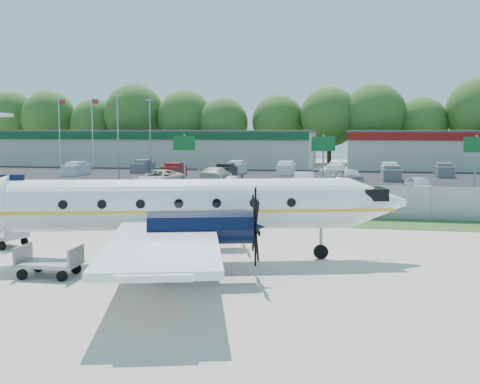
# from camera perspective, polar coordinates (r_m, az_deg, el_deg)

# --- Properties ---
(ground) EXTENTS (170.00, 170.00, 0.00)m
(ground) POSITION_cam_1_polar(r_m,az_deg,el_deg) (24.50, -2.83, -6.80)
(ground) COLOR beige
(ground) RESTS_ON ground
(grass_verge) EXTENTS (170.00, 4.00, 0.02)m
(grass_verge) POSITION_cam_1_polar(r_m,az_deg,el_deg) (36.05, 1.91, -2.65)
(grass_verge) COLOR #2D561E
(grass_verge) RESTS_ON ground
(access_road) EXTENTS (170.00, 8.00, 0.02)m
(access_road) POSITION_cam_1_polar(r_m,az_deg,el_deg) (42.90, 3.48, -1.26)
(access_road) COLOR black
(access_road) RESTS_ON ground
(parking_lot) EXTENTS (170.00, 32.00, 0.02)m
(parking_lot) POSITION_cam_1_polar(r_m,az_deg,el_deg) (63.65, 6.15, 1.09)
(parking_lot) COLOR black
(parking_lot) RESTS_ON ground
(perimeter_fence) EXTENTS (120.00, 0.06, 1.99)m
(perimeter_fence) POSITION_cam_1_polar(r_m,az_deg,el_deg) (37.87, 2.43, -0.71)
(perimeter_fence) COLOR gray
(perimeter_fence) RESTS_ON ground
(building_west) EXTENTS (46.40, 12.40, 5.24)m
(building_west) POSITION_cam_1_polar(r_m,az_deg,el_deg) (90.28, -7.84, 4.17)
(building_west) COLOR #BBBAA9
(building_west) RESTS_ON ground
(sign_left) EXTENTS (1.80, 0.26, 5.00)m
(sign_left) POSITION_cam_1_polar(r_m,az_deg,el_deg) (48.15, -5.31, 3.82)
(sign_left) COLOR gray
(sign_left) RESTS_ON ground
(sign_mid) EXTENTS (1.80, 0.26, 5.00)m
(sign_mid) POSITION_cam_1_polar(r_m,az_deg,el_deg) (46.18, 7.89, 3.69)
(sign_mid) COLOR gray
(sign_mid) RESTS_ON ground
(sign_right) EXTENTS (1.80, 0.26, 5.00)m
(sign_right) POSITION_cam_1_polar(r_m,az_deg,el_deg) (46.78, 21.49, 3.36)
(sign_right) COLOR gray
(sign_right) RESTS_ON ground
(flagpole_west) EXTENTS (1.06, 0.12, 10.00)m
(flagpole_west) POSITION_cam_1_polar(r_m,az_deg,el_deg) (88.66, -16.72, 5.89)
(flagpole_west) COLOR white
(flagpole_west) RESTS_ON ground
(flagpole_east) EXTENTS (1.06, 0.12, 10.00)m
(flagpole_east) POSITION_cam_1_polar(r_m,az_deg,el_deg) (86.41, -13.78, 5.97)
(flagpole_east) COLOR white
(flagpole_east) RESTS_ON ground
(light_pole_nw) EXTENTS (0.90, 0.35, 9.09)m
(light_pole_nw) POSITION_cam_1_polar(r_m,az_deg,el_deg) (66.42, -11.50, 5.71)
(light_pole_nw) COLOR gray
(light_pole_nw) RESTS_ON ground
(light_pole_sw) EXTENTS (0.90, 0.35, 9.09)m
(light_pole_sw) POSITION_cam_1_polar(r_m,az_deg,el_deg) (75.73, -8.53, 5.79)
(light_pole_sw) COLOR gray
(light_pole_sw) RESTS_ON ground
(tree_line) EXTENTS (112.00, 6.00, 14.00)m
(tree_line) POSITION_cam_1_polar(r_m,az_deg,el_deg) (97.47, 8.05, 2.75)
(tree_line) COLOR #2C5719
(tree_line) RESTS_ON ground
(aircraft) EXTENTS (20.00, 19.54, 6.11)m
(aircraft) POSITION_cam_1_polar(r_m,az_deg,el_deg) (24.62, -6.40, -1.19)
(aircraft) COLOR white
(aircraft) RESTS_ON ground
(baggage_cart_near) EXTENTS (2.56, 2.02, 1.18)m
(baggage_cart_near) POSITION_cam_1_polar(r_m,az_deg,el_deg) (30.04, -21.64, -3.77)
(baggage_cart_near) COLOR gray
(baggage_cart_near) RESTS_ON ground
(baggage_cart_far) EXTENTS (2.24, 1.42, 1.15)m
(baggage_cart_far) POSITION_cam_1_polar(r_m,az_deg,el_deg) (23.33, -17.63, -6.39)
(baggage_cart_far) COLOR gray
(baggage_cart_far) RESTS_ON ground
(cone_starboard_wing) EXTENTS (0.44, 0.44, 0.62)m
(cone_starboard_wing) POSITION_cam_1_polar(r_m,az_deg,el_deg) (30.31, -3.50, -3.76)
(cone_starboard_wing) COLOR #FF4A08
(cone_starboard_wing) RESTS_ON ground
(road_car_mid) EXTENTS (5.36, 3.70, 1.44)m
(road_car_mid) POSITION_cam_1_polar(r_m,az_deg,el_deg) (43.73, 15.43, -1.34)
(road_car_mid) COLOR navy
(road_car_mid) RESTS_ON ground
(parked_car_a) EXTENTS (3.88, 6.40, 1.66)m
(parked_car_a) POSITION_cam_1_polar(r_m,az_deg,el_deg) (56.10, -7.72, 0.40)
(parked_car_a) COLOR beige
(parked_car_a) RESTS_ON ground
(parked_car_b) EXTENTS (2.10, 4.04, 1.31)m
(parked_car_b) POSITION_cam_1_polar(r_m,az_deg,el_deg) (54.08, -0.75, 0.24)
(parked_car_b) COLOR beige
(parked_car_b) RESTS_ON ground
(parked_car_c) EXTENTS (2.49, 5.13, 1.62)m
(parked_car_c) POSITION_cam_1_polar(r_m,az_deg,el_deg) (53.55, 6.08, 0.15)
(parked_car_c) COLOR silver
(parked_car_c) RESTS_ON ground
(parked_car_d) EXTENTS (2.02, 4.70, 1.35)m
(parked_car_d) POSITION_cam_1_polar(r_m,az_deg,el_deg) (52.83, 9.69, 0.02)
(parked_car_d) COLOR #595B5E
(parked_car_d) RESTS_ON ground
(parked_car_e) EXTENTS (2.53, 4.67, 1.51)m
(parked_car_e) POSITION_cam_1_polar(r_m,az_deg,el_deg) (52.10, 16.66, -0.23)
(parked_car_e) COLOR silver
(parked_car_e) RESTS_ON ground
(parked_car_f) EXTENTS (2.49, 5.89, 1.70)m
(parked_car_f) POSITION_cam_1_polar(r_m,az_deg,el_deg) (59.66, -2.29, 0.78)
(parked_car_f) COLOR beige
(parked_car_f) RESTS_ON ground
(parked_car_g) EXTENTS (3.73, 5.34, 1.69)m
(parked_car_g) POSITION_cam_1_polar(r_m,az_deg,el_deg) (59.20, 10.05, 0.65)
(parked_car_g) COLOR silver
(parked_car_g) RESTS_ON ground
(far_parking_rows) EXTENTS (56.00, 10.00, 1.60)m
(far_parking_rows) POSITION_cam_1_polar(r_m,az_deg,el_deg) (68.61, 6.55, 1.43)
(far_parking_rows) COLOR gray
(far_parking_rows) RESTS_ON ground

